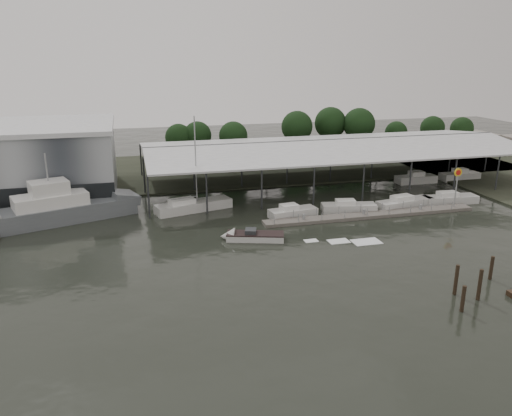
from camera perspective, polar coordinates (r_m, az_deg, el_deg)
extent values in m
plane|color=black|center=(50.25, 2.89, -5.74)|extent=(200.00, 200.00, 0.00)
cube|color=#34382A|center=(89.39, -5.25, 4.47)|extent=(140.00, 30.00, 0.30)
cube|color=#999FA3|center=(76.76, -24.87, 4.61)|extent=(24.00, 20.00, 10.00)
cube|color=black|center=(67.81, -25.91, 0.39)|extent=(24.00, 0.30, 4.00)
cube|color=white|center=(75.95, -25.36, 8.44)|extent=(24.50, 20.50, 0.60)
cube|color=#303335|center=(79.58, 8.64, 7.68)|extent=(58.00, 0.40, 0.30)
cylinder|color=#303335|center=(62.90, -12.19, 1.26)|extent=(0.24, 0.24, 5.50)
cylinder|color=#303335|center=(85.29, -13.01, 5.31)|extent=(0.24, 0.24, 5.50)
cylinder|color=#303335|center=(104.37, 20.90, 6.72)|extent=(0.24, 0.24, 5.50)
cube|color=#625D56|center=(64.42, 13.00, -0.79)|extent=(28.00, 2.00, 0.40)
cylinder|color=#929597|center=(58.66, 2.09, -1.50)|extent=(0.10, 0.10, 1.20)
cylinder|color=#929597|center=(71.79, 21.95, 0.73)|extent=(0.10, 0.10, 1.20)
cube|color=#929597|center=(63.82, 12.23, -0.43)|extent=(0.30, 0.30, 0.70)
cylinder|color=#929597|center=(70.08, 21.87, 1.81)|extent=(0.16, 0.16, 5.00)
cylinder|color=yellow|center=(69.52, 22.10, 3.79)|extent=(1.10, 0.12, 1.10)
cylinder|color=red|center=(69.47, 22.13, 3.78)|extent=(0.70, 0.05, 0.70)
cube|color=gray|center=(114.16, 23.00, 6.90)|extent=(10.00, 8.00, 4.00)
cube|color=slate|center=(65.34, -21.34, -0.65)|extent=(18.25, 10.03, 2.40)
cube|color=slate|center=(66.99, -14.95, 1.27)|extent=(4.60, 5.18, 1.84)
cube|color=silver|center=(64.66, -22.42, 0.71)|extent=(9.10, 6.24, 1.80)
cube|color=silver|center=(64.24, -22.59, 2.17)|extent=(5.07, 4.41, 1.61)
cylinder|color=#929597|center=(63.72, -22.84, 4.25)|extent=(0.18, 0.18, 3.50)
cube|color=silver|center=(65.64, -7.13, 0.14)|extent=(10.40, 5.14, 1.40)
cube|color=silver|center=(64.82, -8.47, 0.69)|extent=(3.58, 2.57, 0.80)
cylinder|color=#929597|center=(64.35, -6.91, 5.39)|extent=(0.16, 0.16, 11.34)
cylinder|color=#929597|center=(64.79, -8.24, 1.15)|extent=(3.41, 1.03, 0.12)
cube|color=silver|center=(54.83, -0.09, -3.33)|extent=(6.56, 3.79, 0.90)
cone|color=silver|center=(55.06, -3.27, -3.27)|extent=(2.13, 2.39, 2.00)
cube|color=black|center=(54.69, -0.09, -2.94)|extent=(6.58, 3.85, 0.12)
cube|color=#303335|center=(54.64, -0.61, -2.68)|extent=(1.57, 1.70, 0.50)
cube|color=white|center=(55.00, 6.31, -3.74)|extent=(2.30, 1.50, 0.04)
cube|color=white|center=(55.27, 9.42, -3.77)|extent=(3.10, 2.00, 0.04)
cube|color=white|center=(55.70, 12.49, -3.78)|extent=(3.90, 2.50, 0.04)
cube|color=silver|center=(62.79, 4.23, -0.56)|extent=(6.34, 3.02, 1.10)
cube|color=silver|center=(62.40, 3.81, 0.10)|extent=(2.33, 1.89, 0.70)
cube|color=silver|center=(65.76, 10.55, 0.01)|extent=(7.28, 3.54, 1.10)
cube|color=silver|center=(65.32, 10.19, 0.64)|extent=(2.71, 2.06, 0.70)
cube|color=silver|center=(69.54, 16.66, 0.50)|extent=(8.41, 3.58, 1.10)
cube|color=silver|center=(69.07, 16.36, 1.11)|extent=(3.09, 2.08, 0.70)
cube|color=silver|center=(73.45, 21.30, 0.91)|extent=(7.61, 2.68, 1.10)
cube|color=silver|center=(72.96, 21.05, 1.48)|extent=(2.72, 1.77, 0.70)
cylinder|color=#2E2317|center=(45.54, 24.15, -8.34)|extent=(0.32, 0.32, 3.33)
cylinder|color=#2E2317|center=(43.20, 22.54, -9.91)|extent=(0.32, 0.32, 2.80)
cylinder|color=#2E2317|center=(45.74, 21.86, -7.97)|extent=(0.32, 0.32, 3.29)
cylinder|color=#2E2317|center=(50.05, 25.26, -6.53)|extent=(0.32, 0.32, 2.82)
cylinder|color=#312315|center=(94.79, -8.75, 6.10)|extent=(0.50, 0.50, 3.55)
sphere|color=#1A3415|center=(94.24, -8.84, 8.00)|extent=(4.97, 4.97, 4.97)
cylinder|color=#312315|center=(95.16, -6.63, 6.27)|extent=(0.50, 0.50, 3.71)
sphere|color=#1A3415|center=(94.60, -6.70, 8.25)|extent=(5.19, 5.19, 5.19)
cylinder|color=#312315|center=(93.44, -2.59, 6.19)|extent=(0.50, 0.50, 3.77)
sphere|color=#1A3415|center=(92.86, -2.61, 8.25)|extent=(5.28, 5.28, 5.28)
cylinder|color=#312315|center=(99.70, 4.65, 7.01)|extent=(0.50, 0.50, 4.37)
sphere|color=#1A3415|center=(99.09, 4.70, 9.25)|extent=(6.12, 6.12, 6.12)
cylinder|color=#312315|center=(104.00, 8.40, 7.35)|extent=(0.50, 0.50, 4.56)
sphere|color=#1A3415|center=(103.40, 8.50, 9.60)|extent=(6.38, 6.38, 6.38)
cylinder|color=#312315|center=(103.62, 11.56, 7.15)|extent=(0.50, 0.50, 4.53)
sphere|color=#1A3415|center=(103.02, 11.70, 9.38)|extent=(6.35, 6.35, 6.35)
cylinder|color=#312315|center=(106.98, 15.59, 6.81)|extent=(0.50, 0.50, 3.20)
sphere|color=#1A3415|center=(106.54, 15.72, 8.33)|extent=(4.48, 4.48, 4.48)
cylinder|color=#312315|center=(111.96, 19.35, 7.00)|extent=(0.50, 0.50, 3.55)
sphere|color=#1A3415|center=(111.50, 19.51, 8.62)|extent=(4.98, 4.98, 4.98)
cylinder|color=#312315|center=(114.73, 22.28, 6.88)|extent=(0.50, 0.50, 3.42)
sphere|color=#1A3415|center=(114.29, 22.46, 8.39)|extent=(4.78, 4.78, 4.78)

